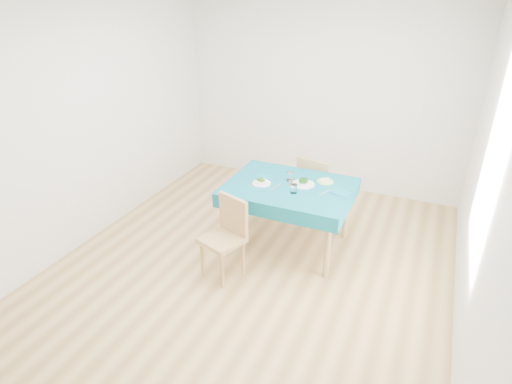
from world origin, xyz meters
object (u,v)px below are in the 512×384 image
at_px(chair_far, 318,180).
at_px(side_plate, 325,181).
at_px(chair_near, 222,236).
at_px(bowl_far, 303,182).
at_px(bowl_near, 262,181).
at_px(table, 288,216).

distance_m(chair_far, side_plate, 0.61).
relative_size(chair_far, side_plate, 5.67).
height_order(chair_near, bowl_far, chair_near).
bearing_deg(bowl_near, chair_far, 64.25).
relative_size(bowl_near, side_plate, 1.11).
bearing_deg(chair_near, bowl_far, 77.89).
bearing_deg(bowl_far, bowl_near, -158.96).
distance_m(chair_far, bowl_far, 0.74).
xyz_separation_m(table, chair_far, (0.12, 0.77, 0.14)).
distance_m(table, chair_near, 0.92).
distance_m(chair_near, bowl_far, 1.10).
distance_m(table, bowl_near, 0.51).
xyz_separation_m(bowl_far, side_plate, (0.20, 0.17, -0.03)).
height_order(table, side_plate, side_plate).
relative_size(chair_far, bowl_far, 4.21).
xyz_separation_m(chair_near, side_plate, (0.74, 1.06, 0.29)).
xyz_separation_m(table, chair_near, (-0.41, -0.81, 0.09)).
relative_size(table, side_plate, 7.37).
relative_size(chair_near, side_plate, 5.10).
relative_size(bowl_far, side_plate, 1.35).
bearing_deg(side_plate, chair_far, 112.46).
bearing_deg(bowl_near, table, 15.67).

